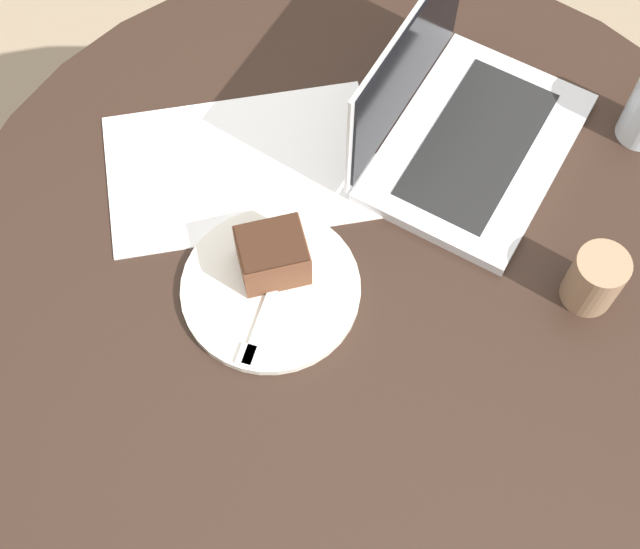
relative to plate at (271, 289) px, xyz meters
name	(u,v)px	position (x,y,z in m)	size (l,w,h in m)	color
ground_plane	(351,440)	(-0.11, 0.05, -0.73)	(12.00, 12.00, 0.00)	gray
dining_table	(364,328)	(-0.11, 0.05, -0.15)	(1.13, 1.13, 0.72)	black
paper_document	(242,166)	(-0.05, -0.19, 0.00)	(0.42, 0.33, 0.00)	white
plate	(271,289)	(0.00, 0.00, 0.00)	(0.23, 0.23, 0.01)	silver
cake_slice	(273,255)	(-0.02, -0.02, 0.04)	(0.10, 0.09, 0.07)	brown
fork	(263,317)	(0.03, 0.03, 0.01)	(0.14, 0.13, 0.00)	silver
coffee_glass	(595,279)	(-0.35, 0.19, 0.04)	(0.07, 0.07, 0.09)	#997556
laptop	(460,127)	(-0.33, -0.08, 0.03)	(0.39, 0.36, 0.21)	silver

